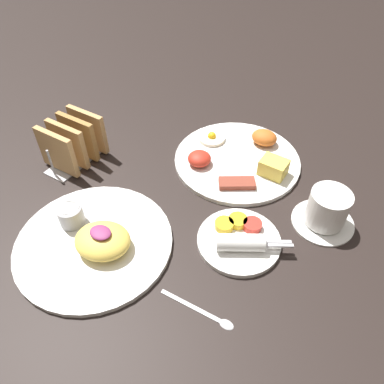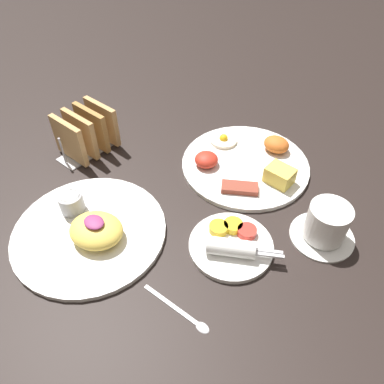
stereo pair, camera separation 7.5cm
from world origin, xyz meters
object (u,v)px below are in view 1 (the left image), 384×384
Objects in this scene: plate_condiments at (239,239)px; plate_breakfast at (239,158)px; plate_foreground at (94,240)px; toast_rack at (74,142)px; coffee_cup at (327,210)px.

plate_breakfast is at bearing 116.79° from plate_condiments.
toast_rack reaches higher than plate_foreground.
plate_condiments is at bearing -132.16° from coffee_cup.
plate_condiments is at bearing -63.21° from plate_breakfast.
plate_breakfast is at bearing 71.23° from plate_foreground.
coffee_cup is (0.22, -0.08, 0.03)m from plate_breakfast.
coffee_cup is (0.34, 0.27, 0.02)m from plate_foreground.
plate_foreground is 0.44m from coffee_cup.
plate_breakfast is at bearing 30.03° from toast_rack.
toast_rack is (-0.43, 0.02, 0.04)m from plate_condiments.
toast_rack is (-0.32, -0.19, 0.04)m from plate_breakfast.
toast_rack is at bearing 177.04° from plate_condiments.
coffee_cup reaches higher than plate_condiments.
plate_breakfast is 1.66× the size of plate_condiments.
toast_rack is 1.23× the size of coffee_cup.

